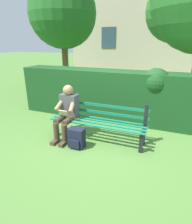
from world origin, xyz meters
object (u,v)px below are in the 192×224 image
at_px(tree_far, 61,16).
at_px(person_seated, 67,111).
at_px(backpack, 77,138).
at_px(park_bench, 99,121).

bearing_deg(tree_far, person_seated, 121.23).
height_order(person_seated, backpack, person_seated).
relative_size(park_bench, person_seated, 1.78).
distance_m(park_bench, backpack, 0.62).
relative_size(person_seated, tree_far, 0.25).
bearing_deg(person_seated, tree_far, -58.77).
distance_m(park_bench, tree_far, 6.12).
bearing_deg(backpack, park_bench, -118.99).
relative_size(person_seated, backpack, 2.84).
bearing_deg(person_seated, park_bench, -166.68).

